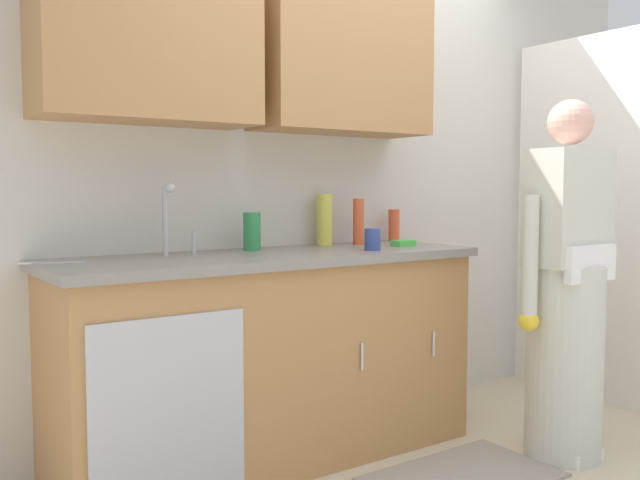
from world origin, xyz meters
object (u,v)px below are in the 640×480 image
Objects in this scene: bottle_dish_liquid at (394,225)px; knife_on_counter at (52,263)px; cup_by_sink at (373,239)px; sponge at (403,243)px; person_at_sink at (566,307)px; bottle_cleaner_spray at (358,222)px; sink at (188,261)px; bottle_soap at (252,231)px; bottle_water_tall at (325,220)px.

knife_on_counter is at bearing -176.15° from bottle_dish_liquid.
cup_by_sink is 0.92× the size of sponge.
knife_on_counter is (-2.03, 0.83, 0.25)m from person_at_sink.
person_at_sink is 6.88× the size of bottle_cleaner_spray.
cup_by_sink is at bearing -161.71° from sponge.
sponge is (-0.18, -0.29, -0.07)m from bottle_dish_liquid.
person_at_sink is at bearing -60.56° from bottle_cleaner_spray.
knife_on_counter is (-0.52, 0.09, 0.02)m from sink.
person_at_sink reaches higher than sponge.
bottle_soap is (-1.12, 0.89, 0.34)m from person_at_sink.
sink is at bearing 153.89° from person_at_sink.
bottle_dish_liquid is (0.30, 0.07, -0.03)m from bottle_cleaner_spray.
person_at_sink is 2.20m from knife_on_counter.
sink is at bearing -167.81° from knife_on_counter.
bottle_soap is at bearing 163.42° from sponge.
sink is 2.08× the size of knife_on_counter.
bottle_dish_liquid is 0.72× the size of knife_on_counter.
bottle_cleaner_spray is 0.35m from cup_by_sink.
bottle_dish_liquid is 1.71× the size of cup_by_sink.
bottle_water_tall is at bearing 92.21° from cup_by_sink.
bottle_water_tall is 0.18m from bottle_cleaner_spray.
person_at_sink is at bearing 179.91° from knife_on_counter.
bottle_water_tall is (0.84, 0.21, 0.14)m from sink.
bottle_water_tall is (0.45, 0.06, 0.04)m from bottle_soap.
bottle_water_tall is (-0.67, 0.95, 0.38)m from person_at_sink.
person_at_sink is at bearing -59.83° from sponge.
bottle_dish_liquid is at bearing 0.76° from bottle_water_tall.
cup_by_sink is (0.47, -0.31, -0.04)m from bottle_soap.
sponge is (1.64, -0.16, 0.01)m from knife_on_counter.
bottle_cleaner_spray is at bearing 117.18° from sponge.
sponge is at bearing 18.29° from cup_by_sink.
bottle_cleaner_spray is at bearing 63.20° from cup_by_sink.
cup_by_sink is at bearing -140.29° from bottle_dish_liquid.
sponge is at bearing 120.17° from person_at_sink.
sponge is at bearing -3.68° from sink.
bottle_soap is 0.75× the size of bottle_cleaner_spray.
bottle_dish_liquid is at bearing 102.16° from person_at_sink.
bottle_water_tall reaches higher than bottle_dish_liquid.
bottle_cleaner_spray is at bearing 0.10° from bottle_soap.
sink is 1.93× the size of bottle_water_tall.
bottle_soap reaches higher than bottle_dish_liquid.
bottle_water_tall is 1.10× the size of bottle_cleaner_spray.
bottle_water_tall is 2.35× the size of sponge.
bottle_soap is 1.02× the size of bottle_dish_liquid.
bottle_cleaner_spray reaches higher than cup_by_sink.
sponge is at bearing -16.58° from bottle_soap.
bottle_cleaner_spray is (0.62, 0.00, 0.03)m from bottle_soap.
person_at_sink is at bearing -41.35° from cup_by_sink.
bottle_water_tall is 0.47m from bottle_dish_liquid.
person_at_sink reaches higher than bottle_dish_liquid.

